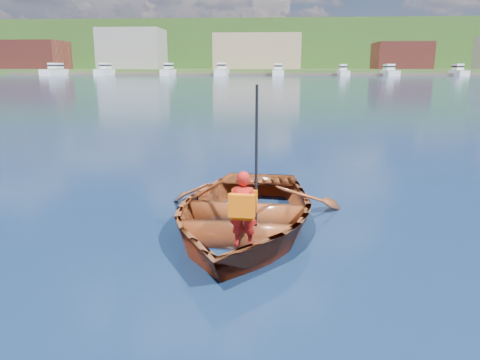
{
  "coord_description": "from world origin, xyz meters",
  "views": [
    {
      "loc": [
        0.93,
        -6.33,
        2.42
      ],
      "look_at": [
        0.46,
        0.42,
        0.79
      ],
      "focal_mm": 35.0,
      "sensor_mm": 36.0,
      "label": 1
    }
  ],
  "objects_px": {
    "rowboat": "(243,212)",
    "dock": "(244,74)",
    "child_paddler": "(243,208)",
    "marina_yachts": "(257,71)"
  },
  "relations": [
    {
      "from": "rowboat",
      "to": "dock",
      "type": "relative_size",
      "value": 0.03
    },
    {
      "from": "dock",
      "to": "child_paddler",
      "type": "bearing_deg",
      "value": -86.51
    },
    {
      "from": "dock",
      "to": "marina_yachts",
      "type": "xyz_separation_m",
      "value": [
        4.36,
        -4.68,
        0.98
      ]
    },
    {
      "from": "child_paddler",
      "to": "rowboat",
      "type": "bearing_deg",
      "value": 94.3
    },
    {
      "from": "child_paddler",
      "to": "dock",
      "type": "xyz_separation_m",
      "value": [
        -9.06,
        148.48,
        -0.24
      ]
    },
    {
      "from": "rowboat",
      "to": "dock",
      "type": "height_order",
      "value": "dock"
    },
    {
      "from": "child_paddler",
      "to": "marina_yachts",
      "type": "xyz_separation_m",
      "value": [
        -4.71,
        143.8,
        0.74
      ]
    },
    {
      "from": "child_paddler",
      "to": "dock",
      "type": "relative_size",
      "value": 0.01
    },
    {
      "from": "child_paddler",
      "to": "marina_yachts",
      "type": "distance_m",
      "value": 143.88
    },
    {
      "from": "marina_yachts",
      "to": "rowboat",
      "type": "bearing_deg",
      "value": -88.14
    }
  ]
}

